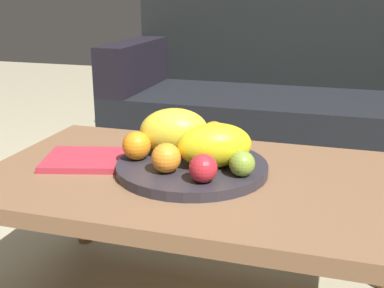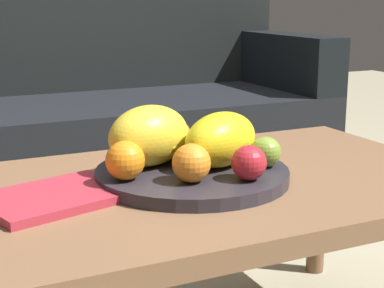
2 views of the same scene
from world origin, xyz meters
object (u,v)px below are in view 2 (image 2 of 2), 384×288
apple_front (249,163)px  apple_left (266,152)px  melon_large_front (221,140)px  orange_left (191,163)px  coffee_table (203,202)px  magazine (55,198)px  melon_smaller_beside (149,136)px  orange_front (175,135)px  couch (99,122)px  orange_back (125,161)px  banana_bunch (177,146)px  orange_right (210,137)px  fruit_bowl (192,175)px

apple_front → apple_left: size_ratio=1.08×
melon_large_front → orange_left: size_ratio=2.57×
coffee_table → magazine: bearing=-179.4°
melon_smaller_beside → orange_front: size_ratio=2.44×
couch → magazine: 1.27m
magazine → melon_smaller_beside: bearing=3.0°
coffee_table → orange_front: size_ratio=14.61×
melon_large_front → orange_back: size_ratio=2.51×
melon_large_front → orange_left: bearing=-144.3°
orange_left → orange_back: (-0.10, 0.07, 0.00)m
melon_smaller_beside → banana_bunch: (0.07, 0.02, -0.03)m
coffee_table → orange_front: orange_front is taller
apple_left → melon_smaller_beside: bearing=151.8°
orange_right → banana_bunch: 0.08m
coffee_table → orange_back: (-0.17, -0.01, 0.11)m
fruit_bowl → orange_left: size_ratio=5.34×
couch → melon_large_front: (-0.11, -1.18, 0.19)m
melon_smaller_beside → orange_front: 0.12m
fruit_bowl → magazine: bearing=-177.7°
orange_right → coffee_table: bearing=-123.8°
couch → melon_smaller_beside: bearing=-101.9°
apple_left → apple_front: bearing=-140.4°
orange_right → banana_bunch: (-0.08, -0.01, -0.01)m
melon_large_front → apple_left: bearing=-28.7°
couch → melon_smaller_beside: couch is taller
apple_front → banana_bunch: (-0.06, 0.19, -0.01)m
orange_front → apple_left: size_ratio=1.21×
couch → apple_left: couch is taller
orange_front → orange_back: size_ratio=1.01×
orange_back → apple_left: size_ratio=1.20×
fruit_bowl → orange_back: bearing=-174.2°
orange_back → fruit_bowl: bearing=5.8°
fruit_bowl → magazine: fruit_bowl is taller
apple_left → couch: bearing=88.6°
orange_left → apple_left: (0.18, 0.03, -0.01)m
coffee_table → melon_large_front: (0.04, -0.00, 0.12)m
orange_left → banana_bunch: size_ratio=0.43×
melon_large_front → orange_front: melon_large_front is taller
melon_large_front → coffee_table: bearing=178.6°
coffee_table → apple_front: bearing=-69.5°
melon_large_front → magazine: 0.34m
melon_large_front → melon_smaller_beside: melon_smaller_beside is taller
apple_left → magazine: bearing=174.4°
coffee_table → orange_left: orange_left is taller
orange_back → magazine: bearing=178.4°
orange_back → apple_left: orange_back is taller
couch → banana_bunch: (-0.16, -1.09, 0.16)m
melon_large_front → apple_front: 0.11m
melon_smaller_beside → banana_bunch: bearing=16.4°
couch → melon_large_front: size_ratio=9.20×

